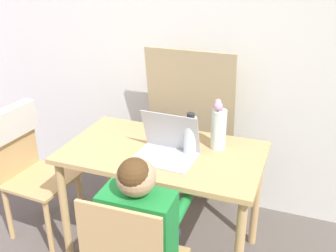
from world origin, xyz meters
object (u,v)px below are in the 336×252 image
person_seated (142,225)px  chair_spare (23,152)px  water_bottle (190,136)px  laptop (167,147)px  flower_vase (219,127)px

person_seated → chair_spare: bearing=-24.6°
water_bottle → chair_spare: bearing=-175.2°
laptop → flower_vase: bearing=41.2°
flower_vase → water_bottle: bearing=-133.7°
person_seated → flower_vase: size_ratio=3.36×
flower_vase → laptop: bearing=-140.8°
laptop → water_bottle: (0.11, 0.06, 0.06)m
laptop → water_bottle: size_ratio=1.36×
laptop → flower_vase: size_ratio=1.15×
laptop → flower_vase: 0.32m
flower_vase → chair_spare: bearing=-169.6°
chair_spare → person_seated: (1.07, -0.45, 0.03)m
chair_spare → flower_vase: (1.25, 0.23, 0.28)m
person_seated → laptop: 0.52m
person_seated → laptop: size_ratio=2.92×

